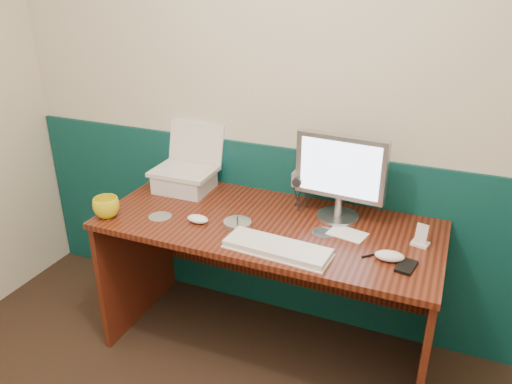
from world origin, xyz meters
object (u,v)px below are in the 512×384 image
at_px(desk, 267,288).
at_px(mug, 106,207).
at_px(laptop, 183,149).
at_px(camcorder, 301,188).
at_px(monitor, 341,178).
at_px(keyboard, 277,249).

xyz_separation_m(desk, mug, (-0.74, -0.24, 0.42)).
bearing_deg(desk, laptop, 162.02).
distance_m(mug, camcorder, 0.95).
bearing_deg(camcorder, desk, -115.01).
relative_size(monitor, camcorder, 1.97).
xyz_separation_m(laptop, camcorder, (0.65, 0.03, -0.12)).
bearing_deg(laptop, keyboard, -31.86).
bearing_deg(desk, monitor, 30.11).
height_order(laptop, keyboard, laptop).
distance_m(laptop, monitor, 0.85).
xyz_separation_m(laptop, monitor, (0.85, -0.01, -0.02)).
bearing_deg(camcorder, laptop, -178.47).
height_order(laptop, monitor, monitor).
distance_m(laptop, keyboard, 0.83).
relative_size(monitor, mug, 3.38).
height_order(monitor, mug, monitor).
height_order(keyboard, camcorder, camcorder).
bearing_deg(laptop, monitor, -1.68).
bearing_deg(desk, camcorder, 65.75).
distance_m(keyboard, camcorder, 0.45).
bearing_deg(monitor, keyboard, -107.63).
bearing_deg(camcorder, monitor, -11.24).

